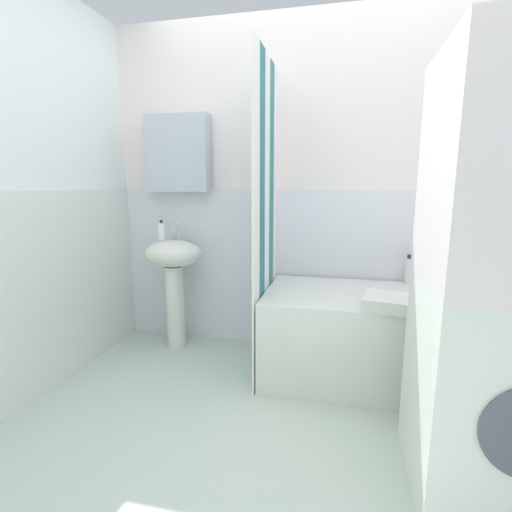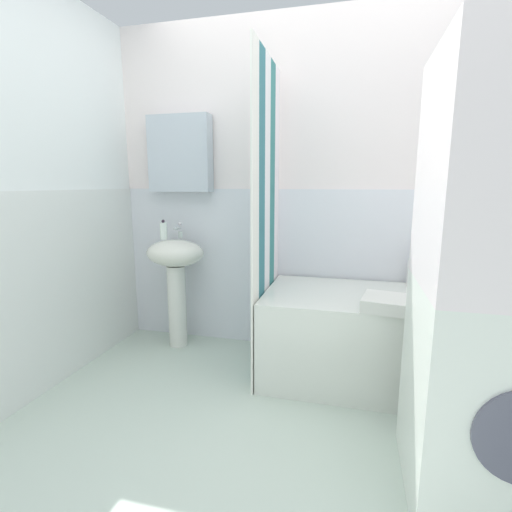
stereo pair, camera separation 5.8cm
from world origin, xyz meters
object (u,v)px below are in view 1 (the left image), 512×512
washer_dryer_stack (509,289)px  sink (174,269)px  bathtub (376,337)px  conditioner_bottle (409,270)px  soap_dispenser (161,231)px  shampoo_bottle (436,270)px  lotion_bottle (471,278)px  towel_folded (394,303)px  body_wash_bottle (453,277)px

washer_dryer_stack → sink: bearing=150.3°
bathtub → conditioner_bottle: 0.54m
soap_dispenser → conditioner_bottle: 1.79m
shampoo_bottle → washer_dryer_stack: washer_dryer_stack is taller
soap_dispenser → conditioner_bottle: size_ratio=0.73×
soap_dispenser → shampoo_bottle: soap_dispenser is taller
lotion_bottle → conditioner_bottle: bearing=178.6°
sink → towel_folded: bearing=-16.6°
shampoo_bottle → towel_folded: (-0.33, -0.59, -0.07)m
bathtub → lotion_bottle: 0.76m
soap_dispenser → shampoo_bottle: (1.93, 0.14, -0.23)m
conditioner_bottle → washer_dryer_stack: 1.20m
sink → bathtub: size_ratio=0.59×
bathtub → lotion_bottle: lotion_bottle is taller
body_wash_bottle → shampoo_bottle: (-0.10, 0.04, 0.03)m
lotion_bottle → shampoo_bottle: size_ratio=0.67×
lotion_bottle → towel_folded: 0.79m
shampoo_bottle → washer_dryer_stack: 1.20m
body_wash_bottle → conditioner_bottle: conditioner_bottle is taller
body_wash_bottle → conditioner_bottle: bearing=172.1°
washer_dryer_stack → soap_dispenser: bearing=151.4°
soap_dispenser → lotion_bottle: (2.15, 0.12, -0.27)m
shampoo_bottle → bathtub: bearing=-140.7°
sink → lotion_bottle: 2.06m
lotion_bottle → washer_dryer_stack: washer_dryer_stack is taller
washer_dryer_stack → conditioner_bottle: bearing=97.5°
conditioner_bottle → towel_folded: 0.61m
conditioner_bottle → washer_dryer_stack: washer_dryer_stack is taller
conditioner_bottle → washer_dryer_stack: bearing=-82.5°
body_wash_bottle → washer_dryer_stack: washer_dryer_stack is taller
body_wash_bottle → shampoo_bottle: size_ratio=0.71×
bathtub → body_wash_bottle: size_ratio=8.93×
sink → washer_dryer_stack: washer_dryer_stack is taller
bathtub → lotion_bottle: size_ratio=9.49×
bathtub → body_wash_bottle: 0.66m
shampoo_bottle → towel_folded: 0.68m
soap_dispenser → washer_dryer_stack: (1.92, -1.04, -0.04)m
sink → shampoo_bottle: size_ratio=3.74×
bathtub → shampoo_bottle: bearing=39.3°
bathtub → body_wash_bottle: body_wash_bottle is taller
soap_dispenser → towel_folded: bearing=-15.8°
soap_dispenser → sink: bearing=0.1°
bathtub → towel_folded: 0.42m
sink → body_wash_bottle: sink is taller
bathtub → shampoo_bottle: (0.39, 0.32, 0.39)m
soap_dispenser → washer_dryer_stack: washer_dryer_stack is taller
lotion_bottle → soap_dispenser: bearing=-176.8°
conditioner_bottle → washer_dryer_stack: (0.15, -1.17, 0.20)m
washer_dryer_stack → body_wash_bottle: bearing=84.1°
shampoo_bottle → washer_dryer_stack: (-0.02, -1.18, 0.19)m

